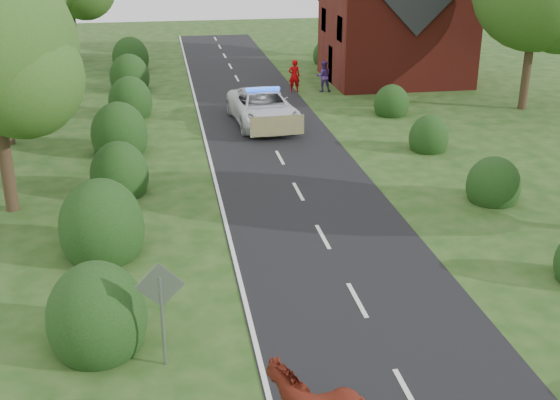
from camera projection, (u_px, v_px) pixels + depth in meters
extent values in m
plane|color=#1D4212|center=(408.00, 396.00, 14.69)|extent=(120.00, 120.00, 0.00)
cube|color=black|center=(284.00, 165.00, 28.41)|extent=(6.00, 70.00, 0.02)
cube|color=white|center=(409.00, 395.00, 14.68)|extent=(0.12, 1.80, 0.01)
cube|color=white|center=(357.00, 300.00, 18.34)|extent=(0.12, 1.80, 0.01)
cube|color=white|center=(323.00, 237.00, 22.00)|extent=(0.12, 1.80, 0.01)
cube|color=white|center=(298.00, 191.00, 25.66)|extent=(0.12, 1.80, 0.01)
cube|color=white|center=(280.00, 157.00, 29.32)|extent=(0.12, 1.80, 0.01)
cube|color=white|center=(266.00, 131.00, 32.98)|extent=(0.12, 1.80, 0.01)
cube|color=white|center=(254.00, 110.00, 36.64)|extent=(0.12, 1.80, 0.01)
cube|color=white|center=(245.00, 93.00, 40.30)|extent=(0.12, 1.80, 0.01)
cube|color=white|center=(237.00, 78.00, 43.96)|extent=(0.12, 1.80, 0.01)
cube|color=white|center=(230.00, 66.00, 47.62)|extent=(0.12, 1.80, 0.01)
cube|color=white|center=(225.00, 56.00, 51.28)|extent=(0.12, 1.80, 0.01)
cube|color=white|center=(220.00, 47.00, 54.94)|extent=(0.12, 1.80, 0.01)
cube|color=white|center=(215.00, 39.00, 58.61)|extent=(0.12, 1.80, 0.01)
cube|color=white|center=(213.00, 169.00, 27.95)|extent=(0.12, 70.00, 0.01)
ellipsoid|color=black|center=(97.00, 318.00, 16.14)|extent=(2.30, 2.41, 2.70)
ellipsoid|color=black|center=(102.00, 228.00, 20.66)|extent=(2.50, 2.62, 3.00)
ellipsoid|color=black|center=(120.00, 175.00, 25.33)|extent=(2.10, 2.20, 2.50)
ellipsoid|color=black|center=(119.00, 135.00, 29.84)|extent=(2.40, 2.52, 2.80)
ellipsoid|color=black|center=(130.00, 102.00, 35.40)|extent=(2.20, 2.31, 2.60)
ellipsoid|color=black|center=(130.00, 77.00, 40.85)|extent=(2.30, 2.41, 2.70)
ellipsoid|color=black|center=(131.00, 58.00, 46.31)|extent=(2.40, 2.52, 2.80)
ellipsoid|color=black|center=(493.00, 186.00, 24.66)|extent=(1.90, 2.00, 2.10)
ellipsoid|color=black|center=(429.00, 138.00, 30.15)|extent=(1.70, 1.78, 2.00)
ellipsoid|color=black|center=(391.00, 104.00, 35.68)|extent=(1.80, 1.89, 2.00)
ellipsoid|color=black|center=(325.00, 55.00, 48.46)|extent=(1.70, 1.78, 2.00)
cylinder|color=#332316|center=(5.00, 155.00, 23.37)|extent=(0.44, 0.44, 3.96)
sphere|color=#446321|center=(22.00, 77.00, 22.01)|extent=(3.92, 3.92, 3.92)
cylinder|color=#332316|center=(4.00, 103.00, 30.50)|extent=(0.44, 0.44, 3.74)
sphere|color=#446321|center=(17.00, 45.00, 29.19)|extent=(3.92, 3.92, 3.92)
cylinder|color=#332316|center=(9.00, 52.00, 39.21)|extent=(0.44, 0.44, 4.84)
cylinder|color=#332316|center=(74.00, 31.00, 48.87)|extent=(0.44, 0.44, 4.18)
cylinder|color=#332316|center=(527.00, 67.00, 36.20)|extent=(0.44, 0.44, 4.40)
cylinder|color=#332316|center=(352.00, 29.00, 50.14)|extent=(0.44, 0.44, 3.96)
cylinder|color=gray|center=(163.00, 322.00, 15.33)|extent=(0.08, 0.08, 2.20)
cube|color=gray|center=(160.00, 285.00, 15.00)|extent=(1.06, 0.04, 1.06)
cube|color=maroon|center=(395.00, 35.00, 42.61)|extent=(8.00, 7.00, 5.50)
imported|color=silver|center=(263.00, 108.00, 33.88)|extent=(3.14, 6.13, 1.65)
cube|color=yellow|center=(277.00, 126.00, 31.20)|extent=(2.47, 0.23, 0.91)
cube|color=blue|center=(263.00, 89.00, 33.54)|extent=(1.66, 0.39, 0.14)
imported|color=#AC0508|center=(294.00, 76.00, 40.29)|extent=(0.68, 0.46, 1.86)
imported|color=#492873|center=(323.00, 76.00, 40.39)|extent=(0.92, 0.75, 1.78)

